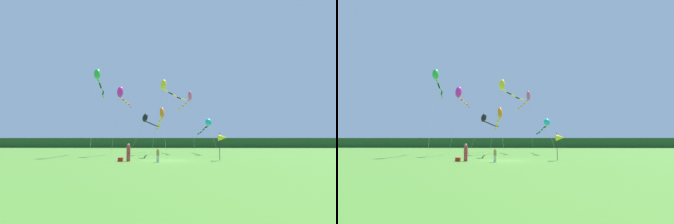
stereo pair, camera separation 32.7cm
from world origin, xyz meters
TOP-DOWN VIEW (x-y plane):
  - ground_plane at (0.00, 0.00)m, footprint 120.00×120.00m
  - distant_treeline at (0.00, 45.00)m, footprint 108.00×2.75m
  - person_adult at (-3.86, -1.11)m, footprint 0.39×0.39m
  - person_child at (-0.84, -2.02)m, footprint 0.29×0.29m
  - cooler_box at (-4.66, -1.02)m, footprint 0.48×0.43m
  - banner_flag_pole at (5.91, 0.36)m, footprint 0.90×0.70m
  - kite_green at (-9.99, 7.68)m, footprint 2.05×11.64m
  - kite_yellow at (-0.63, 13.32)m, footprint 5.73×5.83m
  - kite_black at (-4.10, 16.97)m, footprint 4.58×6.49m
  - kite_magenta at (-6.94, 8.96)m, footprint 1.42×7.00m
  - kite_orange at (-0.88, 6.33)m, footprint 1.79×8.67m
  - kite_cyan at (6.01, 12.09)m, footprint 1.86×10.02m
  - kite_rainbow at (3.33, 14.88)m, footprint 2.59×7.02m

SIDE VIEW (x-z plane):
  - ground_plane at x=0.00m, z-range 0.00..0.00m
  - cooler_box at x=-4.66m, z-range 0.00..0.37m
  - person_child at x=-0.84m, z-range 0.08..1.42m
  - person_adult at x=-3.86m, z-range 0.10..1.88m
  - distant_treeline at x=0.00m, z-range 0.00..2.80m
  - banner_flag_pole at x=5.91m, z-range 0.91..3.82m
  - kite_cyan at x=6.01m, z-range 1.85..7.44m
  - kite_orange at x=-0.88m, z-range 2.14..8.66m
  - kite_black at x=-4.10m, z-range 2.48..9.44m
  - kite_magenta at x=-6.94m, z-range 3.95..13.92m
  - kite_rainbow at x=3.33m, z-range 4.05..14.49m
  - kite_yellow at x=-0.63m, z-range 4.92..17.02m
  - kite_green at x=-9.99m, z-range 4.99..17.21m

